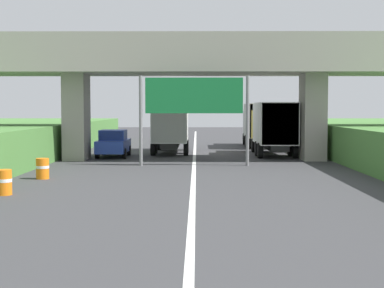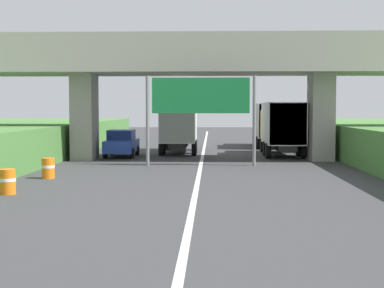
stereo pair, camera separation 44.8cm
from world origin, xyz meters
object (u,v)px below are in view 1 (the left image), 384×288
truck_yellow (273,126)px  truck_black (171,125)px  construction_barrel_5 (42,168)px  construction_barrel_4 (4,182)px  car_blue (113,143)px  truck_silver (260,123)px  overhead_highway_sign (194,100)px

truck_yellow → truck_black: size_ratio=1.00×
construction_barrel_5 → truck_yellow: bearing=47.9°
truck_yellow → construction_barrel_4: (-11.81, -17.68, -1.47)m
truck_yellow → construction_barrel_4: bearing=-123.7°
car_blue → truck_yellow: bearing=7.7°
truck_yellow → construction_barrel_5: truck_yellow is taller
truck_silver → construction_barrel_4: bearing=-114.4°
truck_silver → car_blue: (-10.30, -9.90, -1.08)m
truck_yellow → truck_black: (-6.75, 2.06, 0.00)m
construction_barrel_4 → truck_yellow: bearing=56.3°
truck_black → overhead_highway_sign: bearing=-79.8°
truck_silver → truck_black: (-6.82, -6.45, 0.00)m
truck_black → construction_barrel_4: truck_black is taller
truck_silver → car_blue: truck_silver is taller
overhead_highway_sign → construction_barrel_4: size_ratio=6.53×
car_blue → construction_barrel_4: 16.37m
truck_silver → truck_yellow: (-0.07, -8.51, 0.00)m
truck_yellow → construction_barrel_4: size_ratio=8.11×
truck_yellow → construction_barrel_5: (-11.68, -12.94, -1.47)m
truck_yellow → car_blue: truck_yellow is taller
truck_yellow → truck_black: bearing=163.0°
overhead_highway_sign → truck_silver: overhead_highway_sign is taller
truck_black → construction_barrel_5: size_ratio=8.11×
car_blue → construction_barrel_5: 11.65m
overhead_highway_sign → truck_yellow: (5.12, 6.96, -1.55)m
overhead_highway_sign → truck_yellow: bearing=53.7°
overhead_highway_sign → car_blue: overhead_highway_sign is taller
truck_yellow → overhead_highway_sign: bearing=-126.3°
car_blue → construction_barrel_4: car_blue is taller
construction_barrel_5 → construction_barrel_4: bearing=-91.5°
truck_yellow → car_blue: (-10.23, -1.39, -1.08)m
overhead_highway_sign → construction_barrel_5: overhead_highway_sign is taller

